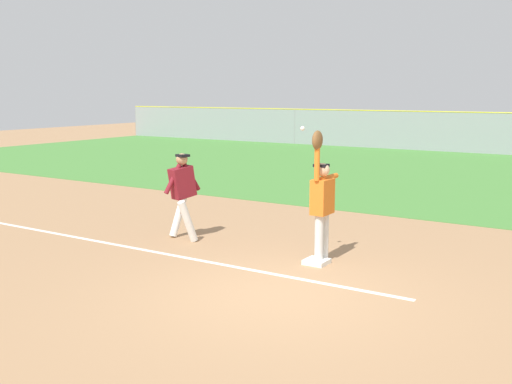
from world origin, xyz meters
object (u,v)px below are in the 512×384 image
(runner, at_px, (182,190))
(parked_car_blue, at_px, (413,131))
(fielder, at_px, (322,198))
(parked_car_tan, at_px, (512,135))
(baseball, at_px, (303,128))
(first_base, at_px, (317,262))

(runner, height_order, parked_car_blue, runner)
(runner, bearing_deg, fielder, 16.31)
(fielder, xyz_separation_m, parked_car_tan, (-1.05, 24.35, -0.45))
(baseball, xyz_separation_m, parked_car_tan, (-0.76, 24.53, -1.63))
(runner, height_order, baseball, baseball)
(parked_car_tan, bearing_deg, parked_car_blue, -179.55)
(fielder, height_order, parked_car_blue, fielder)
(parked_car_tan, bearing_deg, fielder, -83.18)
(fielder, xyz_separation_m, parked_car_blue, (-6.37, 24.71, -0.45))
(runner, xyz_separation_m, parked_car_blue, (-3.33, 24.70, -0.32))
(first_base, xyz_separation_m, runner, (-3.02, 0.13, 0.96))
(fielder, xyz_separation_m, runner, (-3.04, 0.02, -0.12))
(fielder, relative_size, parked_car_tan, 0.50)
(fielder, distance_m, parked_car_blue, 25.53)
(baseball, distance_m, parked_car_blue, 25.68)
(parked_car_blue, bearing_deg, first_base, -76.59)
(first_base, bearing_deg, fielder, 79.65)
(runner, xyz_separation_m, baseball, (2.75, -0.20, 1.31))
(fielder, bearing_deg, baseball, 32.50)
(runner, relative_size, parked_car_tan, 0.38)
(fielder, height_order, runner, fielder)
(fielder, bearing_deg, first_base, 80.01)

